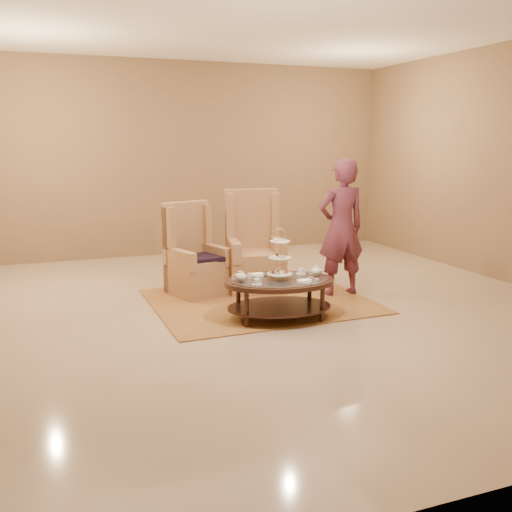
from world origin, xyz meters
name	(u,v)px	position (x,y,z in m)	size (l,w,h in m)	color
ground	(259,310)	(0.00, 0.00, 0.00)	(8.00, 8.00, 0.00)	tan
ceiling	(259,310)	(0.00, 0.00, 0.00)	(8.00, 8.00, 0.02)	white
wall_back	(181,159)	(0.00, 4.00, 1.75)	(8.00, 0.04, 3.50)	olive
rug	(260,301)	(0.16, 0.37, 0.01)	(2.80, 2.35, 0.01)	#A77B3B
tea_table	(280,287)	(0.11, -0.41, 0.40)	(1.42, 1.07, 1.10)	black
armchair_left	(194,263)	(-0.54, 1.10, 0.43)	(0.86, 0.87, 1.26)	#AD7D51
armchair_right	(254,256)	(0.33, 1.06, 0.47)	(0.89, 0.91, 1.41)	#AD7D51
person	(341,228)	(1.31, 0.31, 0.93)	(0.68, 0.45, 1.86)	#5B2736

